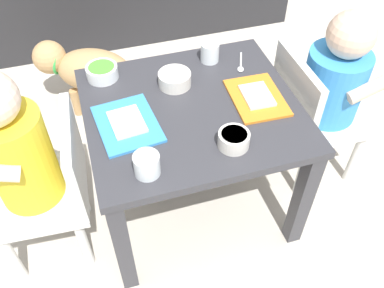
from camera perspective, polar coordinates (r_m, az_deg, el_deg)
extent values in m
plane|color=beige|center=(1.48, 0.00, -7.42)|extent=(7.00, 7.00, 0.00)
cube|color=#333338|center=(1.17, 0.00, 4.62)|extent=(0.59, 0.53, 0.03)
cube|color=#333338|center=(1.16, -9.43, -13.61)|extent=(0.04, 0.04, 0.40)
cube|color=#333338|center=(1.27, 14.82, -7.28)|extent=(0.04, 0.04, 0.40)
cube|color=#333338|center=(1.46, -12.76, 2.18)|extent=(0.04, 0.04, 0.40)
cube|color=#333338|center=(1.55, 6.89, 6.21)|extent=(0.04, 0.04, 0.40)
cube|color=silver|center=(1.25, -20.49, -6.29)|extent=(0.30, 0.30, 0.02)
cube|color=silver|center=(1.14, -15.78, -1.70)|extent=(0.04, 0.27, 0.22)
cylinder|color=yellow|center=(1.14, -22.36, -1.82)|extent=(0.17, 0.17, 0.27)
cylinder|color=silver|center=(1.43, -22.95, -6.96)|extent=(0.03, 0.03, 0.25)
cylinder|color=silver|center=(1.32, -23.41, -13.81)|extent=(0.03, 0.03, 0.25)
cylinder|color=silver|center=(1.40, -15.02, -5.77)|extent=(0.03, 0.03, 0.25)
cylinder|color=silver|center=(1.28, -14.59, -12.73)|extent=(0.03, 0.03, 0.25)
cube|color=silver|center=(1.46, 17.52, 3.92)|extent=(0.28, 0.28, 0.02)
cube|color=silver|center=(1.32, 13.89, 6.70)|extent=(0.02, 0.27, 0.22)
cylinder|color=#388CD8|center=(1.38, 18.64, 7.65)|extent=(0.19, 0.19, 0.23)
sphere|color=beige|center=(1.29, 20.90, 13.76)|extent=(0.14, 0.14, 0.14)
cylinder|color=silver|center=(1.54, 21.38, -1.47)|extent=(0.03, 0.03, 0.25)
cylinder|color=silver|center=(1.65, 17.82, 3.45)|extent=(0.03, 0.03, 0.25)
cylinder|color=silver|center=(1.45, 14.88, -3.25)|extent=(0.03, 0.03, 0.25)
cylinder|color=silver|center=(1.56, 11.56, 2.09)|extent=(0.03, 0.03, 0.25)
cylinder|color=beige|center=(1.31, 23.27, 7.03)|extent=(0.15, 0.04, 0.09)
cylinder|color=beige|center=(1.44, 18.79, 12.24)|extent=(0.15, 0.04, 0.09)
ellipsoid|color=tan|center=(1.72, -13.18, 9.76)|extent=(0.35, 0.29, 0.17)
sphere|color=tan|center=(1.77, -18.86, 11.13)|extent=(0.13, 0.13, 0.13)
sphere|color=black|center=(1.79, -20.17, 11.07)|extent=(0.06, 0.06, 0.06)
torus|color=green|center=(1.76, -17.69, 10.76)|extent=(0.08, 0.11, 0.11)
sphere|color=tan|center=(1.66, -8.68, 10.35)|extent=(0.05, 0.05, 0.05)
cylinder|color=tan|center=(1.87, -14.37, 7.69)|extent=(0.04, 0.04, 0.12)
cylinder|color=tan|center=(1.80, -15.50, 5.53)|extent=(0.04, 0.04, 0.12)
cylinder|color=tan|center=(1.82, -9.49, 7.30)|extent=(0.04, 0.04, 0.12)
cylinder|color=tan|center=(1.74, -10.46, 5.06)|extent=(0.04, 0.04, 0.12)
cube|color=#388CD8|center=(1.11, -8.81, 2.71)|extent=(0.17, 0.21, 0.01)
cube|color=white|center=(1.11, -8.86, 3.01)|extent=(0.09, 0.12, 0.01)
cube|color=orange|center=(1.20, 8.81, 6.27)|extent=(0.15, 0.20, 0.01)
cube|color=white|center=(1.19, 8.86, 6.57)|extent=(0.08, 0.11, 0.01)
cylinder|color=white|center=(1.31, 2.44, 12.41)|extent=(0.06, 0.06, 0.06)
cylinder|color=silver|center=(1.32, 2.43, 12.02)|extent=(0.05, 0.05, 0.04)
cylinder|color=white|center=(0.98, -6.18, -2.82)|extent=(0.06, 0.06, 0.06)
cylinder|color=silver|center=(0.99, -6.11, -3.36)|extent=(0.05, 0.05, 0.03)
cylinder|color=silver|center=(1.22, -2.38, 8.82)|extent=(0.09, 0.09, 0.04)
cylinder|color=#4C8C33|center=(1.21, -2.40, 9.47)|extent=(0.08, 0.08, 0.01)
cylinder|color=white|center=(1.28, -12.15, 9.56)|extent=(0.09, 0.09, 0.04)
cylinder|color=#4C8C33|center=(1.27, -12.26, 10.15)|extent=(0.08, 0.08, 0.01)
cylinder|color=silver|center=(1.04, 5.71, 0.61)|extent=(0.08, 0.08, 0.04)
cylinder|color=#4C8C33|center=(1.03, 5.78, 1.28)|extent=(0.07, 0.07, 0.01)
cylinder|color=silver|center=(1.33, 6.67, 11.31)|extent=(0.03, 0.07, 0.01)
ellipsoid|color=silver|center=(1.30, 6.64, 10.10)|extent=(0.03, 0.03, 0.01)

